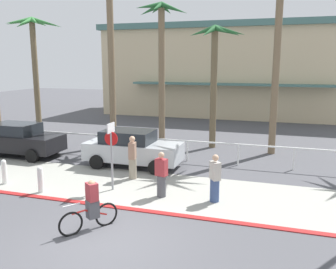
{
  "coord_description": "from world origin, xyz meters",
  "views": [
    {
      "loc": [
        4.28,
        -8.03,
        4.72
      ],
      "look_at": [
        -0.19,
        6.0,
        1.78
      ],
      "focal_mm": 38.68,
      "sensor_mm": 36.0,
      "label": 1
    }
  ],
  "objects_px": {
    "palm_tree_2": "(110,20)",
    "palm_tree_5": "(280,6)",
    "bollard_2": "(40,179)",
    "palm_tree_1": "(33,45)",
    "stop_sign_bike_lane": "(111,147)",
    "car_black_0": "(19,139)",
    "bollard_1": "(4,172)",
    "cyclist_red_0": "(91,207)",
    "pedestrian_0": "(215,180)",
    "car_silver_1": "(132,148)",
    "palm_tree_3": "(162,40)",
    "pedestrian_2": "(161,176)",
    "palm_tree_4": "(215,57)",
    "pedestrian_1": "(133,159)"
  },
  "relations": [
    {
      "from": "stop_sign_bike_lane",
      "to": "palm_tree_3",
      "type": "height_order",
      "value": "palm_tree_3"
    },
    {
      "from": "stop_sign_bike_lane",
      "to": "pedestrian_1",
      "type": "distance_m",
      "value": 1.69
    },
    {
      "from": "palm_tree_2",
      "to": "palm_tree_4",
      "type": "distance_m",
      "value": 6.02
    },
    {
      "from": "pedestrian_0",
      "to": "cyclist_red_0",
      "type": "bearing_deg",
      "value": -133.46
    },
    {
      "from": "pedestrian_0",
      "to": "pedestrian_2",
      "type": "bearing_deg",
      "value": -176.7
    },
    {
      "from": "cyclist_red_0",
      "to": "pedestrian_0",
      "type": "bearing_deg",
      "value": 46.54
    },
    {
      "from": "stop_sign_bike_lane",
      "to": "palm_tree_3",
      "type": "relative_size",
      "value": 0.32
    },
    {
      "from": "palm_tree_1",
      "to": "palm_tree_3",
      "type": "distance_m",
      "value": 8.74
    },
    {
      "from": "palm_tree_4",
      "to": "pedestrian_1",
      "type": "height_order",
      "value": "palm_tree_4"
    },
    {
      "from": "pedestrian_0",
      "to": "pedestrian_2",
      "type": "distance_m",
      "value": 1.89
    },
    {
      "from": "palm_tree_4",
      "to": "pedestrian_0",
      "type": "xyz_separation_m",
      "value": [
        1.61,
        -8.12,
        -4.23
      ]
    },
    {
      "from": "palm_tree_3",
      "to": "car_black_0",
      "type": "xyz_separation_m",
      "value": [
        -6.14,
        -4.77,
        -5.08
      ]
    },
    {
      "from": "palm_tree_2",
      "to": "palm_tree_5",
      "type": "distance_m",
      "value": 8.82
    },
    {
      "from": "bollard_2",
      "to": "palm_tree_4",
      "type": "height_order",
      "value": "palm_tree_4"
    },
    {
      "from": "palm_tree_1",
      "to": "palm_tree_2",
      "type": "bearing_deg",
      "value": -13.15
    },
    {
      "from": "car_black_0",
      "to": "palm_tree_3",
      "type": "bearing_deg",
      "value": 37.85
    },
    {
      "from": "car_black_0",
      "to": "cyclist_red_0",
      "type": "relative_size",
      "value": 2.9
    },
    {
      "from": "palm_tree_3",
      "to": "palm_tree_5",
      "type": "height_order",
      "value": "palm_tree_5"
    },
    {
      "from": "palm_tree_5",
      "to": "pedestrian_1",
      "type": "relative_size",
      "value": 5.45
    },
    {
      "from": "palm_tree_2",
      "to": "palm_tree_5",
      "type": "relative_size",
      "value": 1.02
    },
    {
      "from": "stop_sign_bike_lane",
      "to": "car_black_0",
      "type": "distance_m",
      "value": 7.58
    },
    {
      "from": "bollard_2",
      "to": "palm_tree_1",
      "type": "height_order",
      "value": "palm_tree_1"
    },
    {
      "from": "bollard_2",
      "to": "palm_tree_2",
      "type": "height_order",
      "value": "palm_tree_2"
    },
    {
      "from": "palm_tree_1",
      "to": "car_silver_1",
      "type": "bearing_deg",
      "value": -29.65
    },
    {
      "from": "car_black_0",
      "to": "palm_tree_1",
      "type": "bearing_deg",
      "value": 117.15
    },
    {
      "from": "bollard_2",
      "to": "pedestrian_0",
      "type": "bearing_deg",
      "value": 9.58
    },
    {
      "from": "palm_tree_1",
      "to": "cyclist_red_0",
      "type": "relative_size",
      "value": 4.97
    },
    {
      "from": "palm_tree_2",
      "to": "car_silver_1",
      "type": "distance_m",
      "value": 7.62
    },
    {
      "from": "palm_tree_2",
      "to": "car_silver_1",
      "type": "height_order",
      "value": "palm_tree_2"
    },
    {
      "from": "palm_tree_1",
      "to": "pedestrian_1",
      "type": "distance_m",
      "value": 12.77
    },
    {
      "from": "bollard_1",
      "to": "car_black_0",
      "type": "bearing_deg",
      "value": 122.8
    },
    {
      "from": "palm_tree_3",
      "to": "car_silver_1",
      "type": "relative_size",
      "value": 1.81
    },
    {
      "from": "pedestrian_2",
      "to": "cyclist_red_0",
      "type": "bearing_deg",
      "value": -109.76
    },
    {
      "from": "bollard_2",
      "to": "palm_tree_5",
      "type": "bearing_deg",
      "value": 47.84
    },
    {
      "from": "palm_tree_3",
      "to": "pedestrian_2",
      "type": "xyz_separation_m",
      "value": [
        2.67,
        -8.06,
        -5.18
      ]
    },
    {
      "from": "bollard_1",
      "to": "cyclist_red_0",
      "type": "relative_size",
      "value": 0.66
    },
    {
      "from": "car_black_0",
      "to": "car_silver_1",
      "type": "bearing_deg",
      "value": -0.1
    },
    {
      "from": "pedestrian_2",
      "to": "bollard_2",
      "type": "bearing_deg",
      "value": -167.76
    },
    {
      "from": "bollard_1",
      "to": "cyclist_red_0",
      "type": "distance_m",
      "value": 5.8
    },
    {
      "from": "pedestrian_1",
      "to": "palm_tree_3",
      "type": "bearing_deg",
      "value": 97.83
    },
    {
      "from": "car_silver_1",
      "to": "palm_tree_4",
      "type": "bearing_deg",
      "value": 60.53
    },
    {
      "from": "car_black_0",
      "to": "stop_sign_bike_lane",
      "type": "bearing_deg",
      "value": -24.87
    },
    {
      "from": "cyclist_red_0",
      "to": "stop_sign_bike_lane",
      "type": "bearing_deg",
      "value": 105.74
    },
    {
      "from": "pedestrian_0",
      "to": "palm_tree_2",
      "type": "bearing_deg",
      "value": 136.46
    },
    {
      "from": "palm_tree_1",
      "to": "bollard_2",
      "type": "bearing_deg",
      "value": -52.84
    },
    {
      "from": "palm_tree_5",
      "to": "bollard_2",
      "type": "bearing_deg",
      "value": -132.16
    },
    {
      "from": "stop_sign_bike_lane",
      "to": "car_black_0",
      "type": "bearing_deg",
      "value": 155.13
    },
    {
      "from": "bollard_2",
      "to": "car_black_0",
      "type": "xyz_separation_m",
      "value": [
        -4.45,
        4.23,
        0.35
      ]
    },
    {
      "from": "pedestrian_1",
      "to": "pedestrian_2",
      "type": "distance_m",
      "value": 2.37
    },
    {
      "from": "pedestrian_1",
      "to": "palm_tree_1",
      "type": "bearing_deg",
      "value": 144.92
    }
  ]
}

